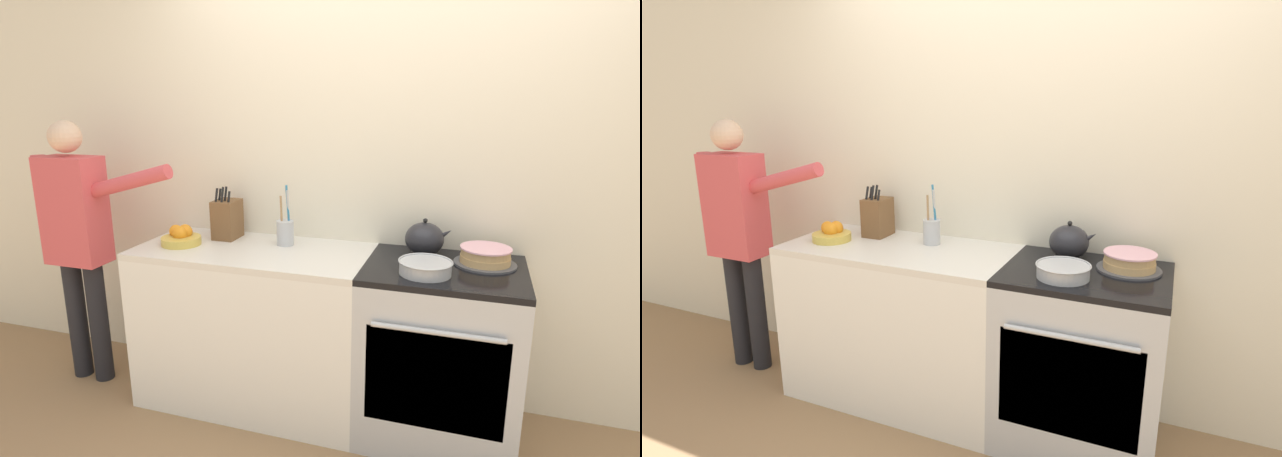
{
  "view_description": "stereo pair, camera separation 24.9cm",
  "coord_description": "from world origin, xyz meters",
  "views": [
    {
      "loc": [
        0.43,
        -2.03,
        1.68
      ],
      "look_at": [
        -0.3,
        0.27,
        1.05
      ],
      "focal_mm": 28.0,
      "sensor_mm": 36.0,
      "label": 1
    },
    {
      "loc": [
        0.66,
        -1.94,
        1.68
      ],
      "look_at": [
        -0.3,
        0.27,
        1.05
      ],
      "focal_mm": 28.0,
      "sensor_mm": 36.0,
      "label": 2
    }
  ],
  "objects": [
    {
      "name": "stove_range",
      "position": [
        0.31,
        0.3,
        0.45
      ],
      "size": [
        0.76,
        0.64,
        0.9
      ],
      "color": "#B7BABF",
      "rests_on": "ground_plane"
    },
    {
      "name": "fruit_bowl",
      "position": [
        -1.11,
        0.27,
        0.94
      ],
      "size": [
        0.22,
        0.22,
        0.1
      ],
      "color": "gold",
      "rests_on": "counter_cabinet"
    },
    {
      "name": "tea_kettle",
      "position": [
        0.2,
        0.48,
        0.98
      ],
      "size": [
        0.24,
        0.2,
        0.19
      ],
      "color": "#232328",
      "rests_on": "stove_range"
    },
    {
      "name": "layer_cake",
      "position": [
        0.5,
        0.4,
        0.94
      ],
      "size": [
        0.3,
        0.3,
        0.09
      ],
      "color": "#4C4C51",
      "rests_on": "stove_range"
    },
    {
      "name": "ground_plane",
      "position": [
        0.0,
        0.0,
        0.0
      ],
      "size": [
        16.0,
        16.0,
        0.0
      ],
      "primitive_type": "plane",
      "color": "#93704C"
    },
    {
      "name": "mixing_bowl",
      "position": [
        0.23,
        0.18,
        0.93
      ],
      "size": [
        0.25,
        0.25,
        0.06
      ],
      "color": "#B7BABF",
      "rests_on": "stove_range"
    },
    {
      "name": "knife_block",
      "position": [
        -0.92,
        0.46,
        1.01
      ],
      "size": [
        0.13,
        0.17,
        0.3
      ],
      "color": "brown",
      "rests_on": "counter_cabinet"
    },
    {
      "name": "wall_back",
      "position": [
        0.0,
        0.63,
        1.3
      ],
      "size": [
        8.0,
        0.04,
        2.6
      ],
      "color": "silver",
      "rests_on": "ground_plane"
    },
    {
      "name": "counter_cabinet",
      "position": [
        -0.69,
        0.3,
        0.45
      ],
      "size": [
        1.26,
        0.61,
        0.9
      ],
      "color": "white",
      "rests_on": "ground_plane"
    },
    {
      "name": "utensil_crock",
      "position": [
        -0.55,
        0.43,
        0.98
      ],
      "size": [
        0.09,
        0.09,
        0.34
      ],
      "color": "#B7BABF",
      "rests_on": "counter_cabinet"
    },
    {
      "name": "person_baker",
      "position": [
        -1.75,
        0.2,
        0.93
      ],
      "size": [
        0.91,
        0.2,
        1.56
      ],
      "rotation": [
        0.0,
        0.0,
        0.04
      ],
      "color": "black",
      "rests_on": "ground_plane"
    }
  ]
}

